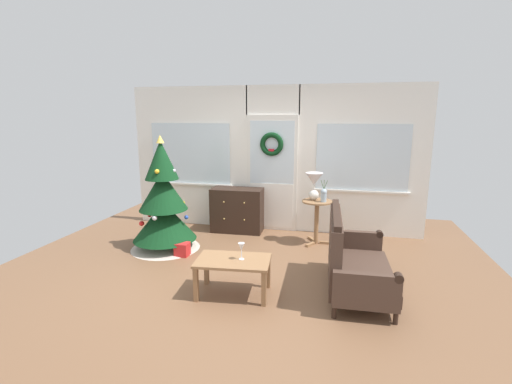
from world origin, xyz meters
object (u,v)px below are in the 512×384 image
Objects in this scene: settee_sofa at (351,260)px; gift_box at (182,249)px; table_lamp at (314,182)px; christmas_tree at (164,207)px; flower_vase at (324,195)px; coffee_table at (233,265)px; wine_glass at (241,248)px; side_table at (317,213)px; dresser_cabinet at (237,210)px.

gift_box is at bearing 166.57° from settee_sofa.
table_lamp reaches higher than settee_sofa.
flower_vase is (2.38, 0.68, 0.16)m from christmas_tree.
settee_sofa is at bearing -70.67° from table_lamp.
coffee_table is at bearing -42.30° from gift_box.
wine_glass is (-0.67, -1.98, -0.43)m from table_lamp.
table_lamp is at bearing 69.18° from coffee_table.
side_table reaches higher than gift_box.
dresser_cabinet is at bearing 166.70° from side_table.
gift_box is (-2.39, 0.57, -0.28)m from settee_sofa.
table_lamp is at bearing 109.33° from settee_sofa.
settee_sofa is 1.61m from flower_vase.
settee_sofa is 7.54× the size of wine_glass.
flower_vase is at bearing 66.18° from wine_glass.
settee_sofa is 4.20× the size of flower_vase.
settee_sofa reaches higher than side_table.
flower_vase reaches higher than side_table.
side_table is 0.34m from flower_vase.
christmas_tree reaches higher than gift_box.
settee_sofa is 3.34× the size of table_lamp.
wine_glass is 1.58m from gift_box.
coffee_table is at bearing -39.81° from christmas_tree.
dresser_cabinet reaches higher than gift_box.
flower_vase is at bearing 24.80° from gift_box.
dresser_cabinet is at bearing 165.41° from flower_vase.
flower_vase reaches higher than gift_box.
side_table is at bearing 67.28° from coffee_table.
christmas_tree is at bearing -162.05° from side_table.
gift_box is at bearing -109.91° from dresser_cabinet.
settee_sofa reaches higher than gift_box.
christmas_tree is 9.01× the size of wine_glass.
wine_glass is at bearing 14.50° from coffee_table.
dresser_cabinet reaches higher than wine_glass.
coffee_table is 4.49× the size of gift_box.
settee_sofa reaches higher than wine_glass.
table_lamp is 2.24× the size of gift_box.
table_lamp is 2.28m from gift_box.
christmas_tree is 1.20× the size of settee_sofa.
wine_glass is at bearing -113.82° from flower_vase.
christmas_tree is at bearing 148.12° from gift_box.
dresser_cabinet is (0.87, 1.08, -0.27)m from christmas_tree.
christmas_tree reaches higher than dresser_cabinet.
table_lamp reaches higher than wine_glass.
table_lamp is at bearing 146.31° from side_table.
gift_box is (0.39, -0.24, -0.57)m from christmas_tree.
dresser_cabinet reaches higher than coffee_table.
table_lamp is 2.23m from coffee_table.
coffee_table is (1.46, -1.22, -0.30)m from christmas_tree.
coffee_table is 0.23m from wine_glass.
flower_vase reaches higher than wine_glass.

